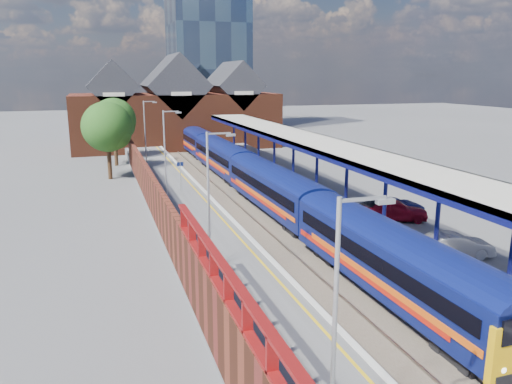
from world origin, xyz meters
TOP-DOWN VIEW (x-y plane):
  - ground at (0.00, 30.00)m, footprint 240.00×240.00m
  - ballast_bed at (0.00, 20.00)m, footprint 6.00×76.00m
  - rails at (0.00, 20.00)m, footprint 4.51×76.00m
  - left_platform at (-5.50, 20.00)m, footprint 5.00×76.00m
  - right_platform at (6.00, 20.00)m, footprint 6.00×76.00m
  - coping_left at (-3.15, 20.00)m, footprint 0.30×76.00m
  - coping_right at (3.15, 20.00)m, footprint 0.30×76.00m
  - yellow_line at (-3.75, 20.00)m, footprint 0.14×76.00m
  - train at (1.49, 26.42)m, footprint 2.99×65.93m
  - canopy at (5.48, 21.95)m, footprint 4.50×52.00m
  - lamp_post_a at (-6.36, -8.00)m, footprint 1.48×0.18m
  - lamp_post_b at (-6.36, 6.00)m, footprint 1.48×0.18m
  - lamp_post_c at (-6.36, 22.00)m, footprint 1.48×0.18m
  - lamp_post_d at (-6.36, 38.00)m, footprint 1.48×0.18m
  - platform_sign at (-5.00, 24.00)m, footprint 0.55×0.08m
  - brick_wall at (-8.10, 13.54)m, footprint 0.35×50.00m
  - station_building at (0.00, 58.00)m, footprint 30.00×12.12m
  - glass_tower at (10.00, 80.00)m, footprint 14.20×14.20m
  - tree_near at (-10.35, 35.91)m, footprint 5.20×5.20m
  - tree_far at (-9.35, 43.91)m, footprint 5.20×5.20m
  - parked_car_red at (7.37, 10.42)m, footprint 4.69×3.21m
  - parked_car_silver at (6.49, 3.27)m, footprint 4.30×2.26m
  - parked_car_dark at (6.83, 11.01)m, footprint 4.59×3.07m
  - parked_car_blue at (8.37, 11.88)m, footprint 4.39×2.30m

SIDE VIEW (x-z plane):
  - ground at x=0.00m, z-range 0.00..0.00m
  - ballast_bed at x=0.00m, z-range 0.00..0.06m
  - rails at x=0.00m, z-range 0.05..0.19m
  - left_platform at x=-5.50m, z-range 0.00..1.00m
  - right_platform at x=6.00m, z-range 0.00..1.00m
  - yellow_line at x=-3.75m, z-range 1.00..1.01m
  - coping_left at x=-3.15m, z-range 1.00..1.05m
  - coping_right at x=3.15m, z-range 1.00..1.05m
  - parked_car_blue at x=8.37m, z-range 1.00..2.18m
  - parked_car_dark at x=6.83m, z-range 1.00..2.24m
  - parked_car_silver at x=6.49m, z-range 1.00..2.35m
  - parked_car_red at x=7.37m, z-range 1.00..2.48m
  - train at x=1.49m, z-range 0.40..3.85m
  - brick_wall at x=-8.10m, z-range 0.52..4.38m
  - platform_sign at x=-5.00m, z-range 1.44..3.94m
  - lamp_post_a at x=-6.36m, z-range 1.49..8.49m
  - lamp_post_b at x=-6.36m, z-range 1.49..8.49m
  - lamp_post_c at x=-6.36m, z-range 1.49..8.49m
  - lamp_post_d at x=-6.36m, z-range 1.49..8.49m
  - canopy at x=5.48m, z-range 3.01..7.49m
  - tree_near at x=-10.35m, z-range 1.30..9.40m
  - tree_far at x=-9.35m, z-range 1.30..9.40m
  - station_building at x=0.00m, z-range -1.44..12.34m
  - glass_tower at x=10.00m, z-range 0.05..40.35m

